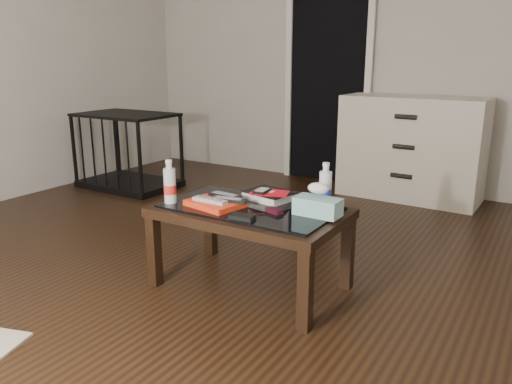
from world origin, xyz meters
TOP-DOWN VIEW (x-y plane):
  - ground at (0.00, 0.00)m, footprint 5.00×5.00m
  - doorway at (-0.40, 2.47)m, footprint 0.90×0.08m
  - coffee_table at (0.27, -0.04)m, footprint 1.00×0.60m
  - dresser at (0.52, 2.23)m, footprint 1.22×0.55m
  - pet_crate at (-1.90, 1.20)m, footprint 0.90×0.60m
  - magazines at (0.11, -0.13)m, footprint 0.32×0.26m
  - remote_silver at (0.10, -0.17)m, footprint 0.20×0.06m
  - remote_black_front at (0.18, -0.11)m, footprint 0.21×0.08m
  - remote_black_back at (0.11, -0.05)m, footprint 0.20×0.06m
  - textbook at (0.29, 0.13)m, footprint 0.29×0.25m
  - dvd_mailers at (0.30, 0.11)m, footprint 0.21×0.16m
  - ipod at (0.27, 0.07)m, footprint 0.07×0.11m
  - flip_phone at (0.43, -0.07)m, footprint 0.10×0.07m
  - wallet at (0.35, -0.24)m, footprint 0.13×0.08m
  - water_bottle_left at (-0.14, -0.21)m, footprint 0.08×0.08m
  - water_bottle_right at (0.61, 0.16)m, footprint 0.07×0.07m
  - tissue_box at (0.64, 0.01)m, footprint 0.23×0.12m

SIDE VIEW (x-z plane):
  - ground at x=0.00m, z-range 0.00..0.00m
  - pet_crate at x=-1.90m, z-range -0.12..0.59m
  - coffee_table at x=0.27m, z-range 0.17..0.63m
  - dresser at x=0.52m, z-range 0.00..0.90m
  - wallet at x=0.35m, z-range 0.46..0.48m
  - flip_phone at x=0.43m, z-range 0.46..0.48m
  - magazines at x=0.11m, z-range 0.46..0.49m
  - textbook at x=0.29m, z-range 0.46..0.51m
  - remote_silver at x=0.10m, z-range 0.49..0.51m
  - remote_black_front at x=0.18m, z-range 0.49..0.51m
  - remote_black_back at x=0.11m, z-range 0.49..0.51m
  - tissue_box at x=0.64m, z-range 0.46..0.55m
  - dvd_mailers at x=0.30m, z-range 0.51..0.51m
  - ipod at x=0.27m, z-range 0.51..0.53m
  - water_bottle_left at x=-0.14m, z-range 0.46..0.70m
  - water_bottle_right at x=0.61m, z-range 0.46..0.70m
  - doorway at x=-0.40m, z-range -0.01..2.06m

